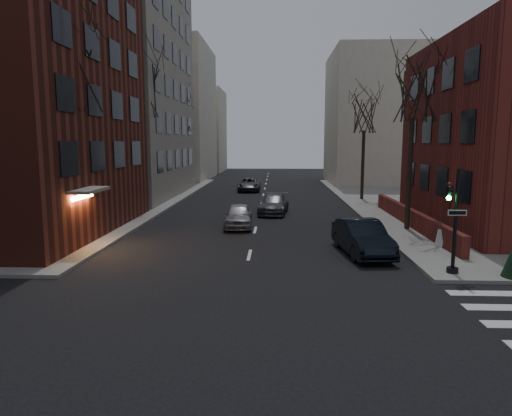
{
  "coord_description": "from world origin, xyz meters",
  "views": [
    {
      "loc": [
        1.17,
        -8.31,
        5.14
      ],
      "look_at": [
        0.25,
        13.23,
        2.0
      ],
      "focal_mm": 32.0,
      "sensor_mm": 36.0,
      "label": 1
    }
  ],
  "objects": [
    {
      "name": "building_left_tan",
      "position": [
        -17.0,
        34.0,
        14.0
      ],
      "size": [
        18.0,
        18.0,
        28.0
      ],
      "primitive_type": "cube",
      "color": "gray",
      "rests_on": "ground"
    },
    {
      "name": "car_lane_far",
      "position": [
        -1.57,
        39.36,
        0.68
      ],
      "size": [
        2.29,
        4.93,
        1.37
      ],
      "primitive_type": "imported",
      "rotation": [
        0.0,
        0.0,
        0.0
      ],
      "color": "#3F3E43",
      "rests_on": "ground"
    },
    {
      "name": "streetlamp_near",
      "position": [
        -8.2,
        22.0,
        4.24
      ],
      "size": [
        0.36,
        0.36,
        6.28
      ],
      "color": "black",
      "rests_on": "sidewalk_far_left"
    },
    {
      "name": "tree_right_a",
      "position": [
        8.8,
        18.0,
        8.03
      ],
      "size": [
        3.96,
        3.96,
        9.72
      ],
      "color": "#2D231C",
      "rests_on": "sidewalk_far_right"
    },
    {
      "name": "building_distant_la",
      "position": [
        -15.0,
        55.0,
        9.0
      ],
      "size": [
        14.0,
        16.0,
        18.0
      ],
      "primitive_type": "cube",
      "color": "beige",
      "rests_on": "ground"
    },
    {
      "name": "parked_sedan",
      "position": [
        5.16,
        12.34,
        0.79
      ],
      "size": [
        2.31,
        5.0,
        1.59
      ],
      "primitive_type": "imported",
      "rotation": [
        0.0,
        0.0,
        0.13
      ],
      "color": "black",
      "rests_on": "ground"
    },
    {
      "name": "tree_right_b",
      "position": [
        8.8,
        32.0,
        7.59
      ],
      "size": [
        3.74,
        3.74,
        9.18
      ],
      "color": "#2D231C",
      "rests_on": "sidewalk_far_right"
    },
    {
      "name": "streetlamp_far",
      "position": [
        -8.2,
        42.0,
        4.24
      ],
      "size": [
        0.36,
        0.36,
        6.28
      ],
      "color": "black",
      "rests_on": "sidewalk_far_left"
    },
    {
      "name": "tree_left_c",
      "position": [
        -8.8,
        40.0,
        8.03
      ],
      "size": [
        3.96,
        3.96,
        9.72
      ],
      "color": "#2D231C",
      "rests_on": "sidewalk_far_left"
    },
    {
      "name": "car_lane_gray",
      "position": [
        1.06,
        24.24,
        0.68
      ],
      "size": [
        2.44,
        4.88,
        1.36
      ],
      "primitive_type": "imported",
      "rotation": [
        0.0,
        0.0,
        -0.12
      ],
      "color": "#47474C",
      "rests_on": "ground"
    },
    {
      "name": "tree_left_a",
      "position": [
        -8.8,
        14.0,
        8.47
      ],
      "size": [
        4.18,
        4.18,
        10.26
      ],
      "color": "#2D231C",
      "rests_on": "sidewalk_far_left"
    },
    {
      "name": "tree_left_b",
      "position": [
        -8.8,
        26.0,
        8.91
      ],
      "size": [
        4.4,
        4.4,
        10.8
      ],
      "color": "#2D231C",
      "rests_on": "sidewalk_far_left"
    },
    {
      "name": "building_distant_lb",
      "position": [
        -13.0,
        72.0,
        7.0
      ],
      "size": [
        10.0,
        12.0,
        14.0
      ],
      "primitive_type": "cube",
      "color": "beige",
      "rests_on": "ground"
    },
    {
      "name": "car_lane_silver",
      "position": [
        -1.06,
        18.87,
        0.7
      ],
      "size": [
        1.86,
        4.21,
        1.41
      ],
      "primitive_type": "imported",
      "rotation": [
        0.0,
        0.0,
        0.05
      ],
      "color": "#99999E",
      "rests_on": "ground"
    },
    {
      "name": "ground",
      "position": [
        0.0,
        0.0,
        0.0
      ],
      "size": [
        160.0,
        160.0,
        0.0
      ],
      "primitive_type": "plane",
      "color": "black",
      "rests_on": "ground"
    },
    {
      "name": "sandwich_board",
      "position": [
        9.23,
        13.41,
        0.56
      ],
      "size": [
        0.53,
        0.61,
        0.82
      ],
      "primitive_type": "cube",
      "rotation": [
        0.0,
        0.0,
        0.38
      ],
      "color": "silver",
      "rests_on": "sidewalk_far_right"
    },
    {
      "name": "building_distant_ra",
      "position": [
        15.0,
        50.0,
        8.0
      ],
      "size": [
        14.0,
        14.0,
        16.0
      ],
      "primitive_type": "cube",
      "color": "beige",
      "rests_on": "ground"
    },
    {
      "name": "low_wall_right",
      "position": [
        9.3,
        19.0,
        0.65
      ],
      "size": [
        0.35,
        16.0,
        1.0
      ],
      "primitive_type": "cube",
      "color": "maroon",
      "rests_on": "sidewalk_far_right"
    },
    {
      "name": "traffic_signal",
      "position": [
        7.94,
        8.99,
        1.91
      ],
      "size": [
        0.76,
        0.44,
        4.0
      ],
      "color": "black",
      "rests_on": "sidewalk_far_right"
    }
  ]
}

